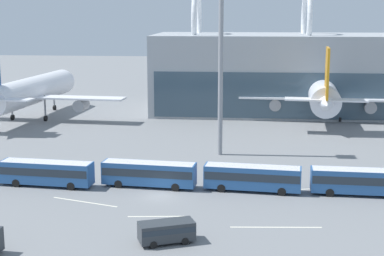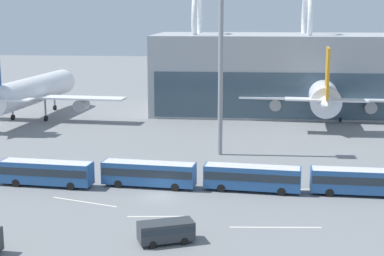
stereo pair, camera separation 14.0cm
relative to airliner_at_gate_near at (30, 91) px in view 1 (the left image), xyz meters
name	(u,v)px [view 1 (the left image)]	position (x,y,z in m)	size (l,w,h in m)	color
ground_plane	(160,196)	(33.28, -47.36, -5.74)	(440.00, 440.00, 0.00)	slate
airliner_at_gate_near	(30,91)	(0.00, 0.00, 0.00)	(39.77, 39.02, 14.23)	white
airliner_at_gate_far	(322,93)	(58.32, 4.75, -0.19)	(32.97, 35.34, 15.34)	silver
shuttle_bus_1	(47,172)	(18.64, -44.58, -3.89)	(11.84, 3.59, 3.14)	#285693
shuttle_bus_2	(149,173)	(31.42, -43.78, -3.89)	(11.85, 3.64, 3.14)	#285693
shuttle_bus_3	(252,176)	(44.20, -44.35, -3.89)	(11.85, 3.65, 3.14)	#285693
shuttle_bus_4	(361,180)	(56.98, -44.73, -3.89)	(11.76, 3.06, 3.14)	#285693
service_van_foreground	(167,230)	(36.03, -61.45, -4.51)	(5.65, 3.97, 2.05)	#2D3338
floodlight_mast	(221,49)	(39.39, -26.04, 10.32)	(2.44, 2.44, 27.07)	gray
lane_stripe_0	(85,202)	(25.01, -50.33, -5.74)	(8.63, 0.25, 0.01)	silver
lane_stripe_1	(276,227)	(46.53, -56.41, -5.74)	(9.30, 0.25, 0.01)	silver
lane_stripe_2	(157,216)	(33.98, -54.38, -5.74)	(6.17, 0.25, 0.01)	silver
lane_stripe_5	(344,187)	(55.66, -41.62, -5.74)	(11.50, 0.25, 0.01)	silver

